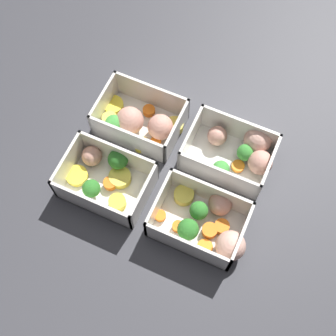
% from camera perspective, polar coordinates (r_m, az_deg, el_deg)
% --- Properties ---
extents(ground_plane, '(4.00, 4.00, 0.00)m').
position_cam_1_polar(ground_plane, '(0.85, 0.00, -0.61)').
color(ground_plane, '#38383D').
extents(container_near_left, '(0.15, 0.12, 0.06)m').
position_cam_1_polar(container_near_left, '(0.83, -7.70, -1.08)').
color(container_near_left, silver).
rests_on(container_near_left, ground_plane).
extents(container_near_right, '(0.17, 0.12, 0.06)m').
position_cam_1_polar(container_near_right, '(0.79, 4.79, -6.80)').
color(container_near_right, silver).
rests_on(container_near_right, ground_plane).
extents(container_far_left, '(0.18, 0.12, 0.06)m').
position_cam_1_polar(container_far_left, '(0.87, -3.52, 5.67)').
color(container_far_left, silver).
rests_on(container_far_left, ground_plane).
extents(container_far_right, '(0.16, 0.13, 0.06)m').
position_cam_1_polar(container_far_right, '(0.85, 8.71, 2.00)').
color(container_far_right, silver).
rests_on(container_far_right, ground_plane).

